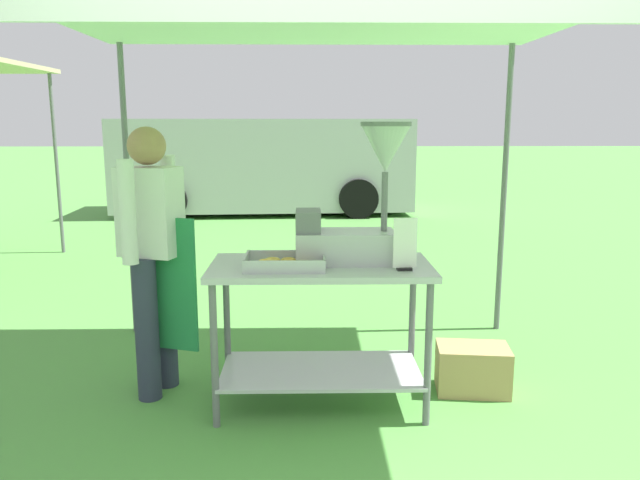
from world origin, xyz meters
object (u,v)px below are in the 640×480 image
(donut_cart, at_px, (321,305))
(donut_fryer, at_px, (358,207))
(donut_tray, at_px, (285,264))
(vendor, at_px, (153,248))
(stall_canopy, at_px, (320,19))
(menu_sign, at_px, (405,248))
(supply_crate, at_px, (472,369))
(van_silver, at_px, (265,164))

(donut_cart, height_order, donut_fryer, donut_fryer)
(donut_cart, height_order, donut_tray, donut_tray)
(vendor, bearing_deg, stall_canopy, -5.64)
(menu_sign, xyz_separation_m, supply_crate, (0.49, 0.31, -0.83))
(vendor, bearing_deg, van_silver, 89.10)
(stall_canopy, distance_m, donut_fryer, 1.04)
(donut_tray, relative_size, donut_fryer, 0.56)
(donut_cart, bearing_deg, stall_canopy, 90.00)
(donut_tray, xyz_separation_m, vendor, (-0.79, 0.29, 0.03))
(donut_fryer, bearing_deg, donut_tray, -160.41)
(menu_sign, bearing_deg, donut_fryer, 139.19)
(donut_fryer, distance_m, supply_crate, 1.26)
(menu_sign, distance_m, supply_crate, 1.01)
(vendor, height_order, supply_crate, vendor)
(donut_cart, distance_m, donut_tray, 0.34)
(supply_crate, bearing_deg, vendor, 179.02)
(stall_canopy, distance_m, vendor, 1.62)
(menu_sign, relative_size, vendor, 0.18)
(supply_crate, bearing_deg, donut_fryer, -171.66)
(donut_fryer, relative_size, van_silver, 0.15)
(stall_canopy, bearing_deg, donut_tray, -136.73)
(van_silver, bearing_deg, vendor, -90.90)
(vendor, distance_m, van_silver, 7.80)
(stall_canopy, height_order, donut_tray, stall_canopy)
(donut_tray, bearing_deg, donut_cart, 24.36)
(donut_cart, bearing_deg, supply_crate, 9.83)
(menu_sign, height_order, van_silver, van_silver)
(donut_tray, distance_m, vendor, 0.84)
(donut_cart, height_order, van_silver, van_silver)
(stall_canopy, relative_size, donut_fryer, 3.90)
(stall_canopy, xyz_separation_m, supply_crate, (0.94, 0.06, -2.04))
(donut_cart, distance_m, menu_sign, 0.60)
(donut_cart, xyz_separation_m, vendor, (-0.99, 0.20, 0.30))
(donut_tray, xyz_separation_m, donut_fryer, (0.41, 0.15, 0.29))
(donut_tray, height_order, menu_sign, menu_sign)
(donut_cart, distance_m, supply_crate, 1.06)
(donut_fryer, bearing_deg, supply_crate, 8.34)
(donut_fryer, height_order, supply_crate, donut_fryer)
(menu_sign, bearing_deg, stall_canopy, 151.16)
(vendor, bearing_deg, menu_sign, -13.52)
(donut_tray, bearing_deg, van_silver, 94.71)
(donut_tray, height_order, vendor, vendor)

